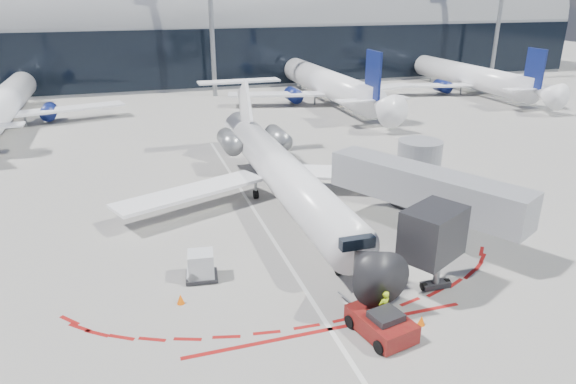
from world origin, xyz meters
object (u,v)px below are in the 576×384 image
object	(u,v)px
pushback_tug	(381,323)
uld_container	(201,266)
regional_jet	(281,171)
ramp_worker	(384,308)

from	to	relation	value
pushback_tug	uld_container	xyz separation A→B (m)	(-7.22, 7.41, 0.23)
regional_jet	pushback_tug	bearing A→B (deg)	-90.57
ramp_worker	uld_container	distance (m)	10.24
regional_jet	pushback_tug	xyz separation A→B (m)	(-0.16, -16.61, -1.98)
pushback_tug	regional_jet	bearing A→B (deg)	77.18
pushback_tug	uld_container	world-z (taller)	uld_container
regional_jet	uld_container	size ratio (longest dim) A/B	15.95
uld_container	ramp_worker	bearing A→B (deg)	-34.36
ramp_worker	uld_container	bearing A→B (deg)	-57.82
pushback_tug	ramp_worker	distance (m)	0.79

